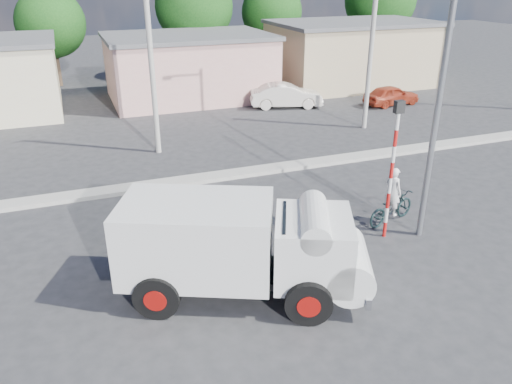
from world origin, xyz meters
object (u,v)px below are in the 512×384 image
object	(u,v)px
truck	(244,246)
car_red	(391,95)
bicycle	(391,207)
cyclist	(392,200)
car_cream	(286,96)
traffic_pole	(393,159)
streetlight	(437,79)

from	to	relation	value
truck	car_red	size ratio (longest dim) A/B	1.82
truck	bicycle	size ratio (longest dim) A/B	3.17
cyclist	car_cream	bearing A→B (deg)	-27.79
car_cream	car_red	xyz separation A→B (m)	(6.34, -1.83, -0.11)
cyclist	traffic_pole	xyz separation A→B (m)	(-0.73, -0.77, 1.77)
truck	streetlight	size ratio (longest dim) A/B	0.73
car_cream	bicycle	bearing A→B (deg)	-175.54
bicycle	cyclist	world-z (taller)	cyclist
bicycle	traffic_pole	distance (m)	2.31
car_red	streetlight	size ratio (longest dim) A/B	0.40
bicycle	streetlight	world-z (taller)	streetlight
car_red	cyclist	bearing A→B (deg)	139.17
truck	car_cream	world-z (taller)	truck
cyclist	car_red	size ratio (longest dim) A/B	0.45
bicycle	streetlight	bearing A→B (deg)	173.94
cyclist	car_red	bearing A→B (deg)	-51.59
truck	car_cream	distance (m)	19.41
traffic_pole	car_cream	bearing A→B (deg)	77.13
truck	car_cream	size ratio (longest dim) A/B	1.50
bicycle	car_cream	distance (m)	15.49
truck	traffic_pole	world-z (taller)	traffic_pole
traffic_pole	streetlight	bearing A→B (deg)	-17.73
streetlight	bicycle	bearing A→B (deg)	100.87
cyclist	streetlight	xyz separation A→B (m)	(0.20, -1.07, 4.14)
car_red	traffic_pole	distance (m)	17.43
truck	cyclist	xyz separation A→B (m)	(5.88, 2.08, -0.60)
cyclist	car_cream	size ratio (longest dim) A/B	0.38
car_red	car_cream	bearing A→B (deg)	67.73
truck	car_red	world-z (taller)	truck
truck	traffic_pole	distance (m)	5.44
cyclist	bicycle	bearing A→B (deg)	-106.93
truck	streetlight	distance (m)	7.11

